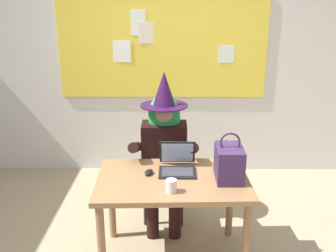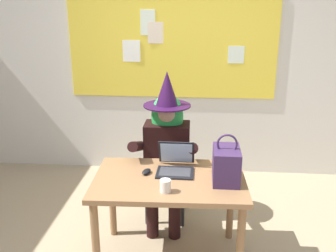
{
  "view_description": "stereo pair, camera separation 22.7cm",
  "coord_description": "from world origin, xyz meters",
  "px_view_note": "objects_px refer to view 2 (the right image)",
  "views": [
    {
      "loc": [
        0.11,
        -2.56,
        2.04
      ],
      "look_at": [
        0.08,
        0.46,
        1.05
      ],
      "focal_mm": 40.82,
      "sensor_mm": 36.0,
      "label": 1
    },
    {
      "loc": [
        0.34,
        -2.55,
        2.04
      ],
      "look_at": [
        0.08,
        0.46,
        1.05
      ],
      "focal_mm": 40.82,
      "sensor_mm": 36.0,
      "label": 2
    }
  ],
  "objects_px": {
    "chair_at_desk": "(168,167)",
    "laptop": "(176,165)",
    "desk_main": "(169,190)",
    "computer_mouse": "(146,172)",
    "coffee_mug": "(165,186)",
    "person_costumed": "(166,143)",
    "handbag": "(226,164)"
  },
  "relations": [
    {
      "from": "desk_main",
      "to": "computer_mouse",
      "type": "relative_size",
      "value": 11.54
    },
    {
      "from": "laptop",
      "to": "coffee_mug",
      "type": "xyz_separation_m",
      "value": [
        -0.05,
        -0.37,
        -0.0
      ]
    },
    {
      "from": "chair_at_desk",
      "to": "laptop",
      "type": "distance_m",
      "value": 0.68
    },
    {
      "from": "computer_mouse",
      "to": "handbag",
      "type": "distance_m",
      "value": 0.63
    },
    {
      "from": "desk_main",
      "to": "laptop",
      "type": "bearing_deg",
      "value": 75.16
    },
    {
      "from": "laptop",
      "to": "person_costumed",
      "type": "bearing_deg",
      "value": 104.06
    },
    {
      "from": "laptop",
      "to": "computer_mouse",
      "type": "height_order",
      "value": "laptop"
    },
    {
      "from": "laptop",
      "to": "coffee_mug",
      "type": "distance_m",
      "value": 0.38
    },
    {
      "from": "laptop",
      "to": "handbag",
      "type": "bearing_deg",
      "value": -20.83
    },
    {
      "from": "laptop",
      "to": "chair_at_desk",
      "type": "bearing_deg",
      "value": 101.09
    },
    {
      "from": "laptop",
      "to": "coffee_mug",
      "type": "relative_size",
      "value": 3.36
    },
    {
      "from": "handbag",
      "to": "coffee_mug",
      "type": "height_order",
      "value": "handbag"
    },
    {
      "from": "person_costumed",
      "to": "handbag",
      "type": "relative_size",
      "value": 3.83
    },
    {
      "from": "chair_at_desk",
      "to": "laptop",
      "type": "relative_size",
      "value": 2.78
    },
    {
      "from": "handbag",
      "to": "desk_main",
      "type": "bearing_deg",
      "value": 178.91
    },
    {
      "from": "chair_at_desk",
      "to": "computer_mouse",
      "type": "height_order",
      "value": "chair_at_desk"
    },
    {
      "from": "chair_at_desk",
      "to": "coffee_mug",
      "type": "distance_m",
      "value": 1.02
    },
    {
      "from": "computer_mouse",
      "to": "handbag",
      "type": "relative_size",
      "value": 0.28
    },
    {
      "from": "chair_at_desk",
      "to": "handbag",
      "type": "xyz_separation_m",
      "value": [
        0.51,
        -0.75,
        0.37
      ]
    },
    {
      "from": "person_costumed",
      "to": "desk_main",
      "type": "bearing_deg",
      "value": 7.01
    },
    {
      "from": "desk_main",
      "to": "chair_at_desk",
      "type": "bearing_deg",
      "value": 95.82
    },
    {
      "from": "person_costumed",
      "to": "coffee_mug",
      "type": "relative_size",
      "value": 15.25
    },
    {
      "from": "person_costumed",
      "to": "handbag",
      "type": "xyz_separation_m",
      "value": [
        0.51,
        -0.63,
        0.08
      ]
    },
    {
      "from": "desk_main",
      "to": "person_costumed",
      "type": "height_order",
      "value": "person_costumed"
    },
    {
      "from": "laptop",
      "to": "coffee_mug",
      "type": "height_order",
      "value": "laptop"
    },
    {
      "from": "laptop",
      "to": "handbag",
      "type": "relative_size",
      "value": 0.84
    },
    {
      "from": "coffee_mug",
      "to": "chair_at_desk",
      "type": "bearing_deg",
      "value": 93.87
    },
    {
      "from": "chair_at_desk",
      "to": "person_costumed",
      "type": "height_order",
      "value": "person_costumed"
    },
    {
      "from": "laptop",
      "to": "handbag",
      "type": "xyz_separation_m",
      "value": [
        0.39,
        -0.15,
        0.08
      ]
    },
    {
      "from": "computer_mouse",
      "to": "coffee_mug",
      "type": "xyz_separation_m",
      "value": [
        0.18,
        -0.29,
        0.03
      ]
    },
    {
      "from": "chair_at_desk",
      "to": "handbag",
      "type": "distance_m",
      "value": 0.98
    },
    {
      "from": "chair_at_desk",
      "to": "person_costumed",
      "type": "xyz_separation_m",
      "value": [
        -0.0,
        -0.12,
        0.29
      ]
    }
  ]
}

